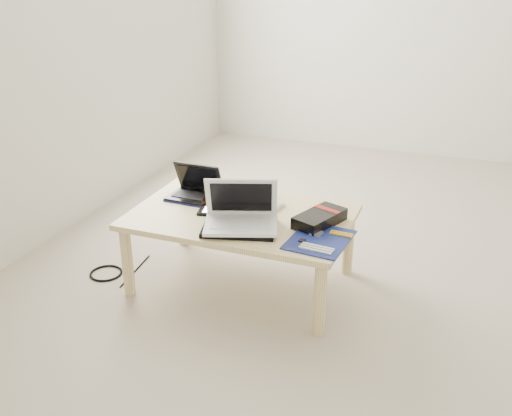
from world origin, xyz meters
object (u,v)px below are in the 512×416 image
at_px(coffee_table, 241,223).
at_px(gpu_box, 320,218).
at_px(white_laptop, 241,215).
at_px(netbook, 196,191).

xyz_separation_m(coffee_table, gpu_box, (0.40, 0.02, 0.08)).
distance_m(coffee_table, white_laptop, 0.20).
bearing_deg(gpu_box, white_laptop, -152.62).
xyz_separation_m(netbook, gpu_box, (0.71, -0.09, -0.01)).
relative_size(coffee_table, gpu_box, 3.56).
height_order(coffee_table, white_laptop, white_laptop).
xyz_separation_m(coffee_table, white_laptop, (0.06, -0.15, 0.12)).
bearing_deg(gpu_box, netbook, 172.59).
relative_size(netbook, gpu_box, 0.91).
distance_m(netbook, white_laptop, 0.46).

